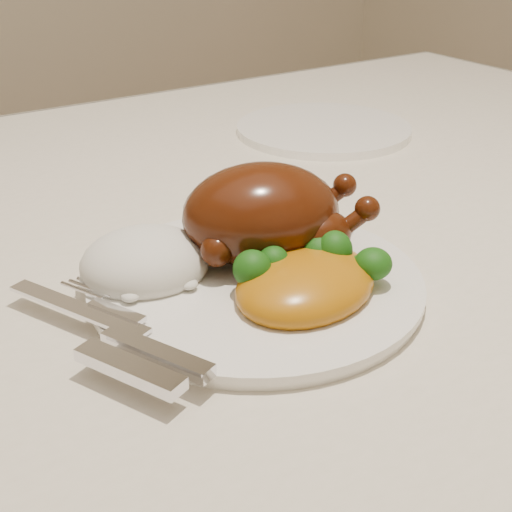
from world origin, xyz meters
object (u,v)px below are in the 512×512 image
dining_table (166,338)px  dinner_plate (256,284)px  roast_chicken (266,214)px  side_plate (324,129)px

dining_table → dinner_plate: bearing=-76.7°
dinner_plate → roast_chicken: size_ratio=1.51×
side_plate → roast_chicken: size_ratio=1.32×
dinner_plate → roast_chicken: 0.06m
roast_chicken → side_plate: bearing=64.5°
dinner_plate → side_plate: 0.44m
dining_table → roast_chicken: roast_chicken is taller
side_plate → dining_table: bearing=-151.0°
dinner_plate → side_plate: same height
dinner_plate → side_plate: bearing=44.7°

